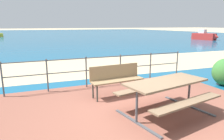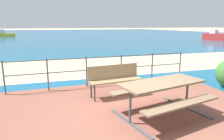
# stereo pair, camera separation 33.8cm
# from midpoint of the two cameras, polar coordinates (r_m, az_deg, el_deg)

# --- Properties ---
(ground_plane) EXTENTS (240.00, 240.00, 0.00)m
(ground_plane) POSITION_cam_midpoint_polar(r_m,az_deg,el_deg) (4.73, 8.49, -12.72)
(ground_plane) COLOR tan
(patio_paving) EXTENTS (6.40, 5.20, 0.06)m
(patio_paving) POSITION_cam_midpoint_polar(r_m,az_deg,el_deg) (4.72, 8.50, -12.39)
(patio_paving) COLOR brown
(patio_paving) RESTS_ON ground
(sea_water) EXTENTS (90.00, 90.00, 0.01)m
(sea_water) POSITION_cam_midpoint_polar(r_m,az_deg,el_deg) (43.87, -16.51, 9.47)
(sea_water) COLOR #145B84
(sea_water) RESTS_ON ground
(beach_strip) EXTENTS (54.11, 6.15, 0.01)m
(beach_strip) POSITION_cam_midpoint_polar(r_m,az_deg,el_deg) (9.98, -6.89, 0.91)
(beach_strip) COLOR tan
(beach_strip) RESTS_ON ground
(picnic_table) EXTENTS (2.09, 1.73, 0.76)m
(picnic_table) POSITION_cam_midpoint_polar(r_m,az_deg,el_deg) (4.54, 15.89, -5.30)
(picnic_table) COLOR #7A6047
(picnic_table) RESTS_ON patio_paving
(park_bench) EXTENTS (1.53, 0.52, 0.86)m
(park_bench) POSITION_cam_midpoint_polar(r_m,az_deg,el_deg) (5.62, 2.50, -2.01)
(park_bench) COLOR #8C704C
(park_bench) RESTS_ON patio_paving
(railing_fence) EXTENTS (5.94, 0.04, 0.99)m
(railing_fence) POSITION_cam_midpoint_polar(r_m,az_deg,el_deg) (6.59, -0.72, 0.94)
(railing_fence) COLOR #4C5156
(railing_fence) RESTS_ON patio_paving
(boat_near) EXTENTS (1.94, 3.62, 1.39)m
(boat_near) POSITION_cam_midpoint_polar(r_m,az_deg,el_deg) (30.54, 27.49, 8.40)
(boat_near) COLOR red
(boat_near) RESTS_ON sea_water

